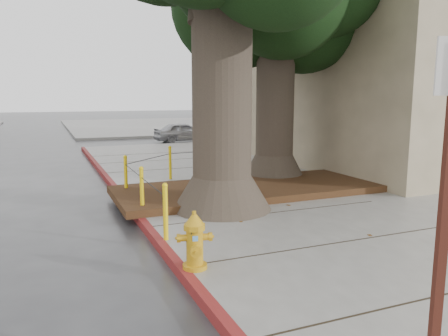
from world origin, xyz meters
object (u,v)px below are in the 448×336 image
object	(u,v)px
fire_hydrant	(195,241)
signpost	(444,214)
car_silver	(183,132)
car_red	(289,125)

from	to	relation	value
fire_hydrant	signpost	size ratio (longest dim) A/B	0.30
car_silver	car_red	world-z (taller)	car_red
car_red	signpost	bearing A→B (deg)	145.99
car_red	car_silver	bearing A→B (deg)	95.23
fire_hydrant	car_silver	xyz separation A→B (m)	(5.24, 17.43, -0.01)
fire_hydrant	signpost	xyz separation A→B (m)	(0.68, -3.27, 1.13)
fire_hydrant	car_red	world-z (taller)	car_red
fire_hydrant	car_silver	distance (m)	18.20
signpost	car_silver	distance (m)	21.22
fire_hydrant	car_red	xyz separation A→B (m)	(12.73, 18.84, 0.13)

